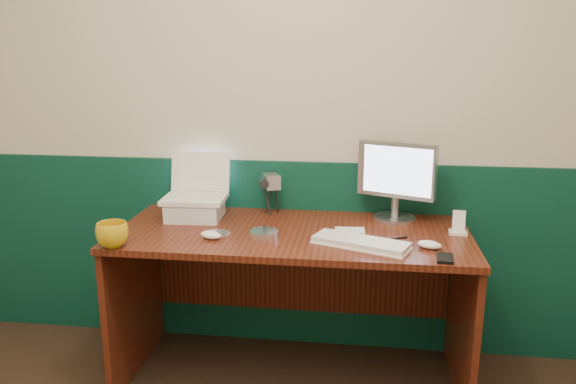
# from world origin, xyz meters

# --- Properties ---
(back_wall) EXTENTS (3.50, 0.04, 2.50)m
(back_wall) POSITION_xyz_m (0.00, 1.75, 1.25)
(back_wall) COLOR beige
(back_wall) RESTS_ON ground
(wainscot) EXTENTS (3.48, 0.02, 1.00)m
(wainscot) POSITION_xyz_m (0.00, 1.74, 0.50)
(wainscot) COLOR #083527
(wainscot) RESTS_ON ground
(desk) EXTENTS (1.60, 0.70, 0.75)m
(desk) POSITION_xyz_m (0.15, 1.38, 0.38)
(desk) COLOR #3E150B
(desk) RESTS_ON ground
(laptop_riser) EXTENTS (0.27, 0.23, 0.09)m
(laptop_riser) POSITION_xyz_m (-0.35, 1.51, 0.79)
(laptop_riser) COLOR silver
(laptop_riser) RESTS_ON desk
(laptop) EXTENTS (0.31, 0.24, 0.25)m
(laptop) POSITION_xyz_m (-0.35, 1.51, 0.96)
(laptop) COLOR white
(laptop) RESTS_ON laptop_riser
(monitor) EXTENTS (0.39, 0.24, 0.37)m
(monitor) POSITION_xyz_m (0.61, 1.62, 0.94)
(monitor) COLOR #AEAEB3
(monitor) RESTS_ON desk
(keyboard) EXTENTS (0.42, 0.27, 0.02)m
(keyboard) POSITION_xyz_m (0.45, 1.22, 0.76)
(keyboard) COLOR white
(keyboard) RESTS_ON desk
(mouse_right) EXTENTS (0.12, 0.09, 0.03)m
(mouse_right) POSITION_xyz_m (0.74, 1.22, 0.77)
(mouse_right) COLOR white
(mouse_right) RESTS_ON desk
(mouse_left) EXTENTS (0.12, 0.09, 0.03)m
(mouse_left) POSITION_xyz_m (-0.19, 1.22, 0.77)
(mouse_left) COLOR white
(mouse_left) RESTS_ON desk
(mug) EXTENTS (0.16, 0.16, 0.10)m
(mug) POSITION_xyz_m (-0.57, 1.07, 0.80)
(mug) COLOR gold
(mug) RESTS_ON desk
(camcorder) EXTENTS (0.12, 0.14, 0.18)m
(camcorder) POSITION_xyz_m (0.01, 1.64, 0.84)
(camcorder) COLOR #B0AFB4
(camcorder) RESTS_ON desk
(cd_spindle) EXTENTS (0.13, 0.13, 0.03)m
(cd_spindle) POSITION_xyz_m (0.03, 1.29, 0.76)
(cd_spindle) COLOR silver
(cd_spindle) RESTS_ON desk
(cd_loose_a) EXTENTS (0.12, 0.12, 0.00)m
(cd_loose_a) POSITION_xyz_m (-0.19, 1.30, 0.75)
(cd_loose_a) COLOR silver
(cd_loose_a) RESTS_ON desk
(pen) EXTENTS (0.12, 0.08, 0.01)m
(pen) POSITION_xyz_m (0.60, 1.31, 0.75)
(pen) COLOR black
(pen) RESTS_ON desk
(papers) EXTENTS (0.14, 0.10, 0.00)m
(papers) POSITION_xyz_m (0.40, 1.42, 0.75)
(papers) COLOR silver
(papers) RESTS_ON desk
(dock) EXTENTS (0.08, 0.07, 0.01)m
(dock) POSITION_xyz_m (0.89, 1.43, 0.76)
(dock) COLOR white
(dock) RESTS_ON desk
(music_player) EXTENTS (0.06, 0.03, 0.10)m
(music_player) POSITION_xyz_m (0.89, 1.43, 0.81)
(music_player) COLOR white
(music_player) RESTS_ON dock
(pda) EXTENTS (0.07, 0.11, 0.01)m
(pda) POSITION_xyz_m (0.78, 1.10, 0.76)
(pda) COLOR black
(pda) RESTS_ON desk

